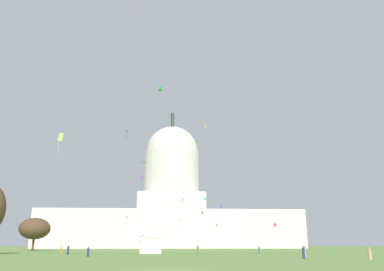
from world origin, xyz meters
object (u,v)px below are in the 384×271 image
at_px(person_denim_mid_center, 259,250).
at_px(person_navy_mid_left, 303,253).
at_px(kite_white_mid, 64,168).
at_px(tree_west_far, 35,229).
at_px(kite_turquoise_mid, 183,201).
at_px(kite_red_low, 275,225).
at_px(capitol_building, 171,206).
at_px(event_tent, 151,242).
at_px(person_olive_lawn_far_left, 198,250).
at_px(person_tan_deep_crowd, 370,254).
at_px(kite_green_high, 160,89).
at_px(kite_pink_low, 136,216).
at_px(kite_lime_mid, 60,139).
at_px(kite_violet_mid, 142,178).
at_px(person_orange_front_center, 61,250).
at_px(kite_cyan_mid, 205,199).
at_px(kite_blue_low, 221,207).
at_px(person_navy_back_left, 88,252).
at_px(person_grey_edge_west, 305,252).
at_px(kite_gold_mid, 205,126).
at_px(kite_orange_high, 144,139).
at_px(person_navy_back_center, 68,250).
at_px(kite_black_high, 125,132).

bearing_deg(person_denim_mid_center, person_navy_mid_left, -81.86).
bearing_deg(kite_white_mid, tree_west_far, 79.86).
height_order(tree_west_far, kite_turquoise_mid, kite_turquoise_mid).
bearing_deg(kite_red_low, capitol_building, 0.06).
bearing_deg(event_tent, kite_white_mid, 127.46).
height_order(event_tent, person_olive_lawn_far_left, event_tent).
relative_size(person_tan_deep_crowd, kite_green_high, 0.43).
relative_size(person_tan_deep_crowd, kite_pink_low, 0.66).
relative_size(person_denim_mid_center, kite_lime_mid, 0.45).
bearing_deg(person_olive_lawn_far_left, person_navy_mid_left, -69.25).
height_order(kite_turquoise_mid, kite_green_high, kite_green_high).
height_order(person_denim_mid_center, kite_violet_mid, kite_violet_mid).
distance_m(person_orange_front_center, kite_cyan_mid, 97.53).
distance_m(person_navy_mid_left, person_orange_front_center, 54.82).
bearing_deg(event_tent, kite_lime_mid, -119.33).
xyz_separation_m(event_tent, kite_blue_low, (27.73, 86.83, 15.52)).
distance_m(capitol_building, person_navy_mid_left, 147.23).
xyz_separation_m(kite_blue_low, kite_violet_mid, (-33.94, -24.17, 8.49)).
relative_size(kite_turquoise_mid, kite_white_mid, 2.00).
bearing_deg(person_navy_back_left, person_orange_front_center, 67.01).
bearing_deg(person_grey_edge_west, kite_violet_mid, 150.54).
bearing_deg(person_navy_back_left, person_navy_mid_left, -65.59).
bearing_deg(capitol_building, person_navy_mid_left, -83.96).
bearing_deg(person_denim_mid_center, kite_blue_low, 97.40).
height_order(person_olive_lawn_far_left, kite_cyan_mid, kite_cyan_mid).
height_order(kite_turquoise_mid, kite_gold_mid, kite_gold_mid).
relative_size(capitol_building, person_navy_mid_left, 78.90).
xyz_separation_m(event_tent, kite_white_mid, (-28.78, 34.40, 22.27)).
bearing_deg(kite_cyan_mid, kite_white_mid, 32.23).
xyz_separation_m(person_grey_edge_west, kite_lime_mid, (-37.16, 2.56, 17.10)).
bearing_deg(kite_orange_high, kite_red_low, -63.16).
xyz_separation_m(capitol_building, kite_orange_high, (-13.07, -26.40, 27.42)).
xyz_separation_m(person_tan_deep_crowd, kite_turquoise_mid, (-18.85, 121.70, 19.61)).
bearing_deg(kite_red_low, kite_lime_mid, 114.72).
bearing_deg(person_navy_back_left, person_denim_mid_center, -13.03).
bearing_deg(kite_gold_mid, kite_violet_mid, -85.36).
distance_m(capitol_building, kite_orange_high, 40.24).
height_order(capitol_building, kite_green_high, capitol_building).
xyz_separation_m(event_tent, person_grey_edge_west, (23.48, -29.56, -1.63)).
distance_m(person_grey_edge_west, kite_green_high, 66.59).
bearing_deg(kite_gold_mid, event_tent, 27.81).
relative_size(person_tan_deep_crowd, kite_lime_mid, 0.41).
distance_m(tree_west_far, kite_lime_mid, 64.79).
bearing_deg(kite_gold_mid, person_navy_back_center, 24.62).
xyz_separation_m(person_navy_back_center, person_navy_back_left, (5.93, -12.36, -0.09)).
distance_m(kite_black_high, kite_gold_mid, 50.96).
bearing_deg(kite_violet_mid, person_grey_edge_west, 130.80).
xyz_separation_m(person_tan_deep_crowd, kite_orange_high, (-36.40, 120.71, 46.93)).
bearing_deg(person_navy_back_center, kite_white_mid, 83.54).
relative_size(person_olive_lawn_far_left, person_orange_front_center, 1.07).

